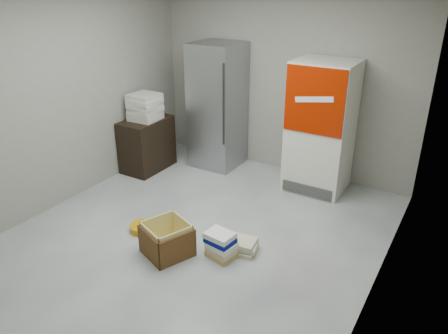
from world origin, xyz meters
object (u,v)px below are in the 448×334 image
coke_cooler (321,127)px  cardboard_box (167,241)px  wood_shelf (147,144)px  steel_fridge (218,106)px  phonebook_stack_main (221,245)px

coke_cooler → cardboard_box: coke_cooler is taller
wood_shelf → cardboard_box: wood_shelf is taller
steel_fridge → phonebook_stack_main: (1.37, -2.14, -0.80)m
steel_fridge → coke_cooler: (1.65, -0.01, -0.05)m
steel_fridge → coke_cooler: 1.65m
coke_cooler → wood_shelf: bearing=-163.7°
wood_shelf → cardboard_box: bearing=-44.9°
steel_fridge → phonebook_stack_main: size_ratio=5.51×
wood_shelf → phonebook_stack_main: (2.20, -1.41, -0.25)m
phonebook_stack_main → cardboard_box: bearing=-150.6°
steel_fridge → wood_shelf: size_ratio=2.37×
steel_fridge → cardboard_box: 2.65m
coke_cooler → wood_shelf: (-2.48, -0.72, -0.50)m
coke_cooler → wood_shelf: size_ratio=2.25×
coke_cooler → phonebook_stack_main: 2.28m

